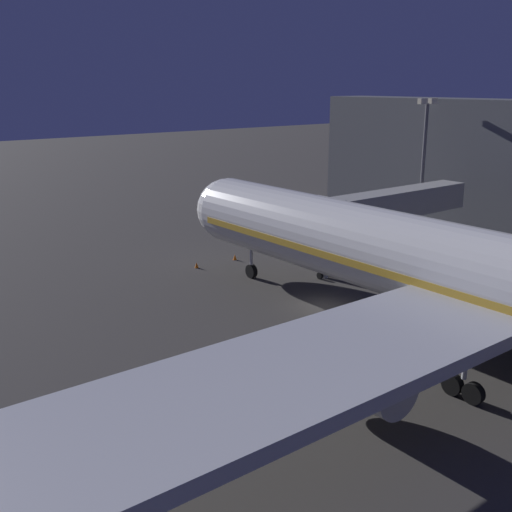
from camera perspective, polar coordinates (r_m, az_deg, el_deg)
The scene contains 6 objects.
ground_plane at distance 47.91m, azimuth 6.39°, elevation -4.66°, with size 320.00×320.00×0.00m, color #383533.
airliner_at_gate at distance 38.46m, azimuth 20.41°, elevation -2.19°, with size 57.44×57.83×18.34m.
jet_bridge at distance 57.86m, azimuth 10.92°, elevation 4.43°, with size 20.81×3.40×7.10m.
apron_floodlight_mast at distance 71.89m, azimuth 15.23°, elevation 8.99°, with size 2.90×0.50×14.98m.
traffic_cone_nose_port at distance 59.95m, azimuth -1.96°, elevation -0.11°, with size 0.36×0.36×0.55m, color orange.
traffic_cone_nose_starboard at distance 57.58m, azimuth -5.50°, elevation -0.84°, with size 0.36×0.36×0.55m, color orange.
Camera 1 is at (31.66, 31.92, 16.57)m, focal length 43.35 mm.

